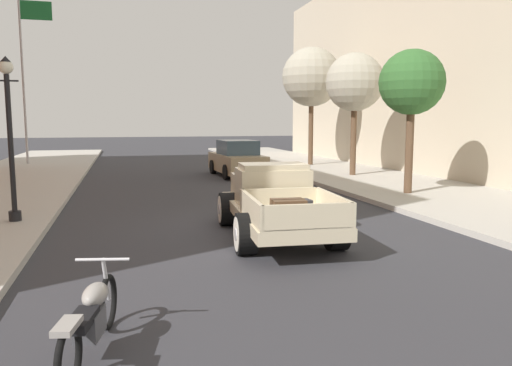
# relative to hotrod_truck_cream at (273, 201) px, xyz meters

# --- Properties ---
(ground_plane) EXTENTS (140.00, 140.00, 0.00)m
(ground_plane) POSITION_rel_hotrod_truck_cream_xyz_m (-0.43, 0.75, -0.75)
(ground_plane) COLOR #333338
(sidewalk_right) EXTENTS (5.50, 64.00, 0.15)m
(sidewalk_right) POSITION_rel_hotrod_truck_cream_xyz_m (6.82, 0.75, -0.68)
(sidewalk_right) COLOR #B7B2A8
(sidewalk_right) RESTS_ON ground
(building_right_storefront) EXTENTS (12.00, 28.00, 10.69)m
(building_right_storefront) POSITION_rel_hotrod_truck_cream_xyz_m (15.57, 12.00, 4.59)
(building_right_storefront) COLOR beige
(building_right_storefront) RESTS_ON ground
(hotrod_truck_cream) EXTENTS (2.42, 5.03, 1.58)m
(hotrod_truck_cream) POSITION_rel_hotrod_truck_cream_xyz_m (0.00, 0.00, 0.00)
(hotrod_truck_cream) COLOR beige
(hotrod_truck_cream) RESTS_ON ground
(motorcycle_parked) EXTENTS (0.71, 2.09, 0.93)m
(motorcycle_parked) POSITION_rel_hotrod_truck_cream_xyz_m (-3.59, -5.05, -0.31)
(motorcycle_parked) COLOR black
(motorcycle_parked) RESTS_ON ground
(car_background_tan) EXTENTS (2.03, 4.38, 1.65)m
(car_background_tan) POSITION_rel_hotrod_truck_cream_xyz_m (1.84, 11.66, 0.01)
(car_background_tan) COLOR tan
(car_background_tan) RESTS_ON ground
(street_lamp_near) EXTENTS (0.50, 0.32, 3.85)m
(street_lamp_near) POSITION_rel_hotrod_truck_cream_xyz_m (-5.74, 2.29, 1.63)
(street_lamp_near) COLOR black
(street_lamp_near) RESTS_ON sidewalk_left
(flagpole) EXTENTS (1.74, 0.16, 9.16)m
(flagpole) POSITION_rel_hotrod_truck_cream_xyz_m (-8.16, 19.56, 5.02)
(flagpole) COLOR #B2B2B7
(flagpole) RESTS_ON sidewalk_left
(street_tree_nearest) EXTENTS (2.11, 2.11, 4.67)m
(street_tree_nearest) POSITION_rel_hotrod_truck_cream_xyz_m (5.89, 3.96, 2.97)
(street_tree_nearest) COLOR brown
(street_tree_nearest) RESTS_ON sidewalk_right
(street_tree_second) EXTENTS (2.52, 2.52, 5.31)m
(street_tree_second) POSITION_rel_hotrod_truck_cream_xyz_m (6.60, 9.51, 3.41)
(street_tree_second) COLOR brown
(street_tree_second) RESTS_ON sidewalk_right
(street_tree_third) EXTENTS (3.16, 3.16, 6.30)m
(street_tree_third) POSITION_rel_hotrod_truck_cream_xyz_m (6.70, 14.86, 4.09)
(street_tree_third) COLOR brown
(street_tree_third) RESTS_ON sidewalk_right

